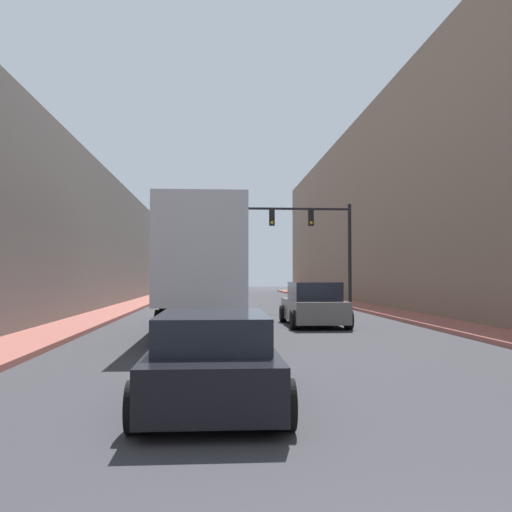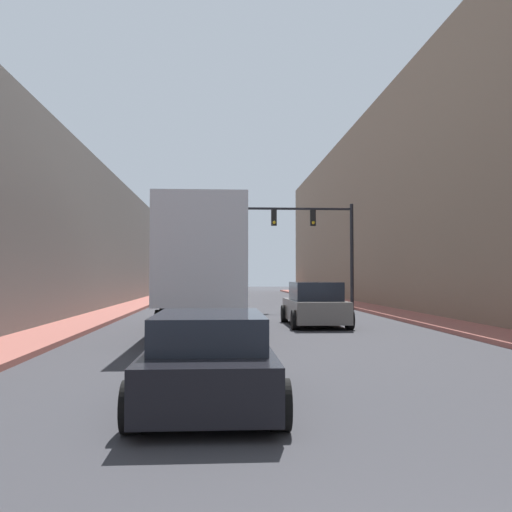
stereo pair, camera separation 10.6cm
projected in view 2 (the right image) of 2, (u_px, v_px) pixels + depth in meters
sidewalk_right at (371, 308)px, 32.41m from camera, size 2.01×80.00×0.15m
sidewalk_left at (124, 309)px, 31.55m from camera, size 2.01×80.00×0.15m
building_right at (438, 198)px, 32.89m from camera, size 6.00×80.00×12.83m
building_left at (51, 238)px, 31.44m from camera, size 6.00×80.00×8.02m
semi_truck at (206, 265)px, 20.54m from camera, size 2.48×12.87×4.10m
sedan_car at (209, 358)px, 8.71m from camera, size 2.05×4.78×1.35m
suv_car at (315, 305)px, 21.93m from camera, size 2.20×4.67×1.68m
traffic_signal_gantry at (323, 236)px, 32.10m from camera, size 6.73×0.35×5.99m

